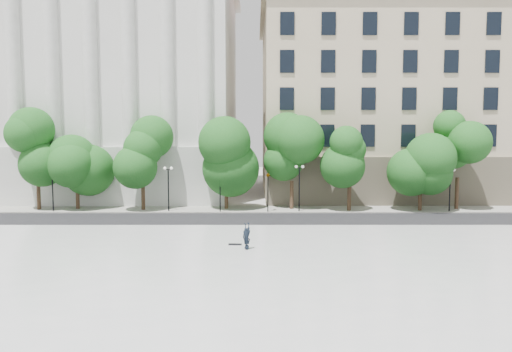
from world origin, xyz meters
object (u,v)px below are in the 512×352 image
(traffic_light_east, at_px, (268,173))
(skateboard, at_px, (235,244))
(person_lying, at_px, (247,246))
(traffic_light_west, at_px, (220,172))

(traffic_light_east, xyz_separation_m, skateboard, (-2.43, -14.95, -3.24))
(skateboard, bearing_deg, person_lying, -53.91)
(person_lying, relative_size, skateboard, 1.95)
(traffic_light_west, xyz_separation_m, person_lying, (2.75, -16.09, -3.09))
(person_lying, bearing_deg, traffic_light_west, 54.92)
(traffic_light_east, relative_size, skateboard, 5.16)
(traffic_light_east, xyz_separation_m, person_lying, (-1.67, -16.09, -3.06))
(traffic_light_west, bearing_deg, traffic_light_east, 0.00)
(traffic_light_west, height_order, traffic_light_east, traffic_light_west)
(traffic_light_west, height_order, person_lying, traffic_light_west)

